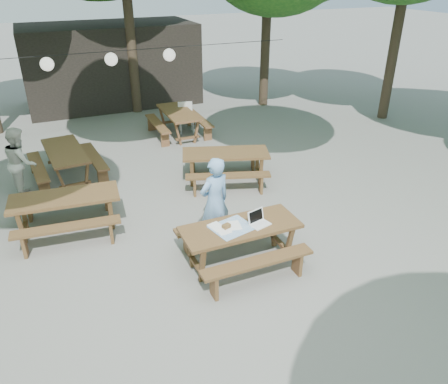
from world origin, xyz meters
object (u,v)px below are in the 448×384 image
at_px(woman, 215,202).
at_px(main_picnic_table, 240,244).
at_px(picnic_table_nw, 67,213).
at_px(second_person, 21,162).
at_px(plastic_chair, 186,124).

bearing_deg(woman, main_picnic_table, 86.49).
height_order(picnic_table_nw, second_person, second_person).
bearing_deg(second_person, picnic_table_nw, -163.93).
height_order(main_picnic_table, second_person, second_person).
distance_m(main_picnic_table, picnic_table_nw, 3.46).
distance_m(woman, plastic_chair, 6.20).
bearing_deg(woman, picnic_table_nw, -46.05).
xyz_separation_m(main_picnic_table, woman, (-0.15, 0.77, 0.46)).
bearing_deg(woman, second_person, -62.12).
xyz_separation_m(picnic_table_nw, woman, (2.46, -1.50, 0.46)).
distance_m(picnic_table_nw, plastic_chair, 5.98).
distance_m(main_picnic_table, plastic_chair, 6.89).
relative_size(woman, plastic_chair, 1.89).
bearing_deg(main_picnic_table, second_person, 128.20).
height_order(second_person, plastic_chair, second_person).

